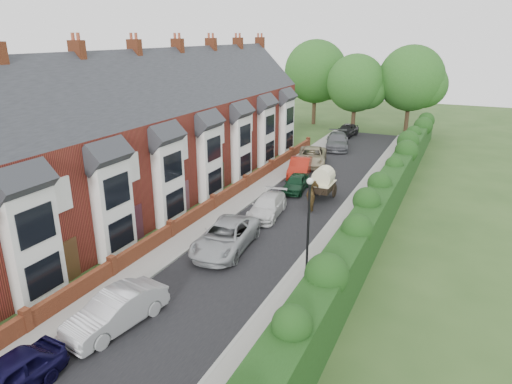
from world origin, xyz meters
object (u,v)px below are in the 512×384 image
car_silver_a (116,311)px  car_silver_b (226,237)px  car_black (347,130)px  horse_cart (323,181)px  car_green (296,183)px  car_navy (5,380)px  horse (313,197)px  car_white (267,206)px  car_red (300,167)px  car_beige (312,156)px  lamppost (309,215)px  car_grey (337,141)px

car_silver_a → car_silver_b: car_silver_b is taller
car_black → horse_cart: 22.08m
car_green → car_silver_b: bearing=-96.0°
car_navy → horse: (3.75, 20.82, 0.19)m
car_white → car_red: 9.36m
car_red → car_beige: 3.90m
lamppost → car_red: bearing=110.8°
car_black → car_white: bearing=-80.9°
car_navy → car_grey: 38.59m
lamppost → car_green: size_ratio=1.35×
car_white → car_navy: bearing=-101.3°
car_silver_a → car_beige: size_ratio=0.82×
lamppost → car_navy: 13.60m
car_white → car_red: size_ratio=0.97×
car_red → car_black: car_red is taller
lamppost → car_grey: lamppost is taller
car_silver_a → car_beige: bearing=100.7°
car_white → car_beige: (-1.31, 13.20, 0.11)m
car_black → car_silver_b: bearing=-81.6°
car_beige → car_silver_b: bearing=-100.9°
car_white → car_beige: size_ratio=0.82×
car_red → car_beige: size_ratio=0.85×
horse_cart → car_white: bearing=-116.3°
car_grey → car_black: bearing=80.7°
car_silver_a → car_grey: 34.02m
car_black → horse_cart: (3.75, -21.75, 0.62)m
car_beige → car_grey: size_ratio=1.00×
car_navy → car_green: (1.40, 23.83, -0.04)m
car_silver_a → car_green: 19.28m
car_black → horse: (3.75, -23.99, 0.13)m
car_silver_a → car_white: (0.75, 13.74, -0.09)m
car_silver_b → lamppost: bearing=-17.2°
car_navy → car_silver_b: bearing=87.7°
car_black → horse_cart: size_ratio=1.32×
lamppost → car_beige: 20.93m
car_navy → car_red: (0.35, 27.61, 0.08)m
car_silver_b → horse_cart: 10.66m
car_silver_a → car_beige: (-0.56, 26.94, 0.02)m
lamppost → car_silver_a: size_ratio=1.13×
car_grey → car_red: bearing=-105.4°
car_navy → car_silver_a: size_ratio=0.89×
car_black → horse_cart: horse_cart is taller
car_navy → car_beige: size_ratio=0.73×
car_black → car_beige: bearing=-83.5°
car_grey → car_black: size_ratio=1.26×
lamppost → horse: bearing=106.2°
car_silver_a → car_grey: car_grey is taller
horse → horse_cart: (-0.00, 2.25, 0.49)m
horse_cart → car_black: bearing=99.8°
car_red → horse_cart: size_ratio=1.42×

